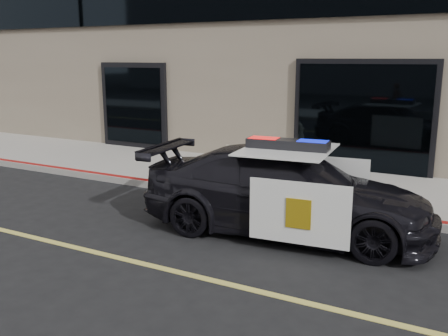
% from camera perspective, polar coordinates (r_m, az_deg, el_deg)
% --- Properties ---
extents(ground, '(120.00, 120.00, 0.00)m').
position_cam_1_polar(ground, '(6.34, 8.91, -14.91)').
color(ground, black).
rests_on(ground, ground).
extents(sidewalk_n, '(60.00, 3.50, 0.15)m').
position_cam_1_polar(sidewalk_n, '(11.11, 18.10, -2.86)').
color(sidewalk_n, gray).
rests_on(sidewalk_n, ground).
extents(police_car, '(2.95, 5.27, 1.60)m').
position_cam_1_polar(police_car, '(8.43, 7.17, -2.64)').
color(police_car, black).
rests_on(police_car, ground).
extents(fire_hydrant, '(0.37, 0.51, 0.81)m').
position_cam_1_polar(fire_hydrant, '(11.41, 0.40, 0.51)').
color(fire_hydrant, beige).
rests_on(fire_hydrant, sidewalk_n).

